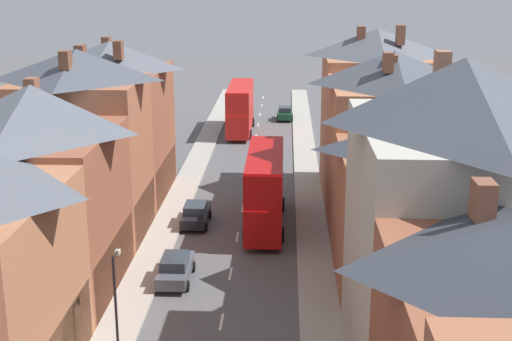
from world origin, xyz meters
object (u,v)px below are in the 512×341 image
Objects in this scene: street_lamp at (116,302)px; car_parked_right_a at (285,113)px; car_parked_left_a at (196,214)px; car_near_silver at (175,268)px; double_decker_bus_mid_street at (265,188)px; double_decker_bus_lead at (240,108)px.

car_parked_right_a is at bearing 82.42° from street_lamp.
car_parked_right_a reaches higher than car_parked_left_a.
street_lamp is at bearing -97.58° from car_parked_right_a.
car_near_silver is 1.03× the size of car_parked_left_a.
car_parked_right_a is (6.20, 36.45, 0.01)m from car_parked_left_a.
double_decker_bus_mid_street is 1.96× the size of street_lamp.
double_decker_bus_mid_street is 2.84× the size of car_parked_right_a.
double_decker_bus_mid_street is 36.52m from car_parked_right_a.
car_parked_left_a is at bearing -99.65° from car_parked_right_a.
car_parked_right_a is at bearing 55.21° from double_decker_bus_lead.
car_parked_right_a is (4.91, 7.07, -2.00)m from double_decker_bus_lead.
car_parked_right_a is at bearing 87.94° from double_decker_bus_mid_street.
double_decker_bus_lead is 38.92m from car_near_silver.
double_decker_bus_mid_street is at bearing -92.06° from car_parked_right_a.
car_near_silver is 0.79× the size of street_lamp.
car_parked_left_a is at bearing -92.52° from double_decker_bus_lead.
car_parked_left_a is (-4.89, -0.01, -2.01)m from double_decker_bus_mid_street.
double_decker_bus_lead is at bearing 87.10° from street_lamp.
double_decker_bus_lead reaches higher than car_parked_left_a.
car_parked_left_a is (0.00, 9.46, -0.00)m from car_near_silver.
double_decker_bus_mid_street reaches higher than car_parked_right_a.
double_decker_bus_lead reaches higher than car_parked_right_a.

